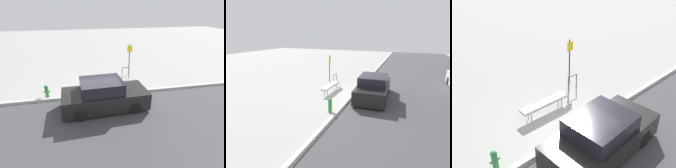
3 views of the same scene
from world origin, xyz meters
TOP-DOWN VIEW (x-y plane):
  - ground_plane at (0.00, 0.00)m, footprint 60.00×60.00m
  - curb at (0.00, 0.00)m, footprint 60.00×0.20m
  - bench at (0.05, 1.74)m, footprint 2.28×0.46m
  - bike_rack at (2.13, 2.28)m, footprint 0.55×0.09m
  - sign_post at (2.59, 2.97)m, footprint 0.36×0.08m
  - fire_hydrant at (-3.02, 0.41)m, footprint 0.36×0.22m
  - parked_car_near at (0.02, -1.33)m, footprint 4.30×2.01m

SIDE VIEW (x-z plane):
  - ground_plane at x=0.00m, z-range 0.00..0.00m
  - curb at x=0.00m, z-range 0.00..0.13m
  - fire_hydrant at x=-3.02m, z-range 0.03..0.79m
  - bench at x=0.05m, z-range 0.21..0.74m
  - bike_rack at x=2.13m, z-range 0.09..0.91m
  - parked_car_near at x=0.02m, z-range -0.08..1.46m
  - sign_post at x=2.59m, z-range 0.23..2.53m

